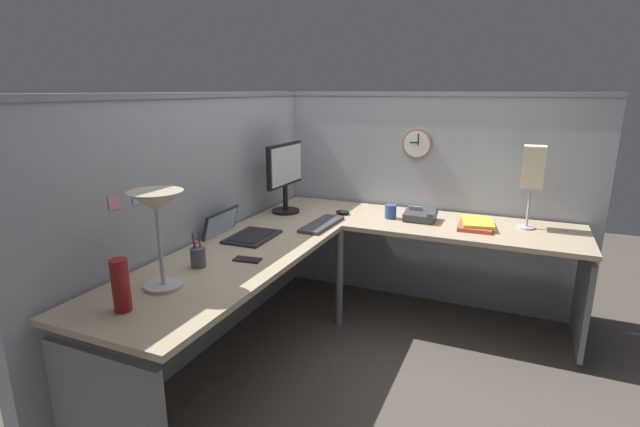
% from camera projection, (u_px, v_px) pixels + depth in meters
% --- Properties ---
extents(ground_plane, '(6.80, 6.80, 0.00)m').
position_uv_depth(ground_plane, '(353.00, 340.00, 3.07)').
color(ground_plane, '#4C443D').
extents(cubicle_wall_back, '(2.57, 0.12, 1.58)m').
position_uv_depth(cubicle_wall_back, '(202.00, 224.00, 2.88)').
color(cubicle_wall_back, '#999EA8').
rests_on(cubicle_wall_back, ground).
extents(cubicle_wall_right, '(0.12, 2.37, 1.58)m').
position_uv_depth(cubicle_wall_right, '(426.00, 199.00, 3.54)').
color(cubicle_wall_right, '#999EA8').
rests_on(cubicle_wall_right, ground).
extents(desk, '(2.35, 2.15, 0.73)m').
position_uv_depth(desk, '(354.00, 258.00, 2.76)').
color(desk, tan).
rests_on(desk, ground).
extents(monitor, '(0.46, 0.20, 0.50)m').
position_uv_depth(monitor, '(285.00, 173.00, 3.32)').
color(monitor, black).
rests_on(monitor, desk).
extents(laptop, '(0.35, 0.39, 0.22)m').
position_uv_depth(laptop, '(238.00, 232.00, 2.84)').
color(laptop, '#232326').
rests_on(laptop, desk).
extents(keyboard, '(0.43, 0.15, 0.02)m').
position_uv_depth(keyboard, '(322.00, 224.00, 3.06)').
color(keyboard, '#38383D').
rests_on(keyboard, desk).
extents(computer_mouse, '(0.06, 0.10, 0.03)m').
position_uv_depth(computer_mouse, '(343.00, 212.00, 3.33)').
color(computer_mouse, black).
rests_on(computer_mouse, desk).
extents(desk_lamp_dome, '(0.24, 0.24, 0.44)m').
position_uv_depth(desk_lamp_dome, '(157.00, 209.00, 2.02)').
color(desk_lamp_dome, '#B7BABF').
rests_on(desk_lamp_dome, desk).
extents(pen_cup, '(0.08, 0.08, 0.18)m').
position_uv_depth(pen_cup, '(198.00, 257.00, 2.34)').
color(pen_cup, '#4C4C51').
rests_on(pen_cup, desk).
extents(cell_phone, '(0.08, 0.15, 0.01)m').
position_uv_depth(cell_phone, '(247.00, 260.00, 2.44)').
color(cell_phone, black).
rests_on(cell_phone, desk).
extents(thermos_flask, '(0.07, 0.07, 0.22)m').
position_uv_depth(thermos_flask, '(121.00, 285.00, 1.86)').
color(thermos_flask, maroon).
rests_on(thermos_flask, desk).
extents(office_phone, '(0.19, 0.21, 0.11)m').
position_uv_depth(office_phone, '(421.00, 215.00, 3.17)').
color(office_phone, '#38383D').
rests_on(office_phone, desk).
extents(book_stack, '(0.30, 0.24, 0.04)m').
position_uv_depth(book_stack, '(476.00, 224.00, 3.02)').
color(book_stack, '#BF3F38').
rests_on(book_stack, desk).
extents(desk_lamp_paper, '(0.13, 0.13, 0.53)m').
position_uv_depth(desk_lamp_paper, '(533.00, 169.00, 2.91)').
color(desk_lamp_paper, '#B7BABF').
rests_on(desk_lamp_paper, desk).
extents(coffee_mug, '(0.08, 0.08, 0.10)m').
position_uv_depth(coffee_mug, '(391.00, 212.00, 3.23)').
color(coffee_mug, '#2D4C8C').
rests_on(coffee_mug, desk).
extents(wall_clock, '(0.04, 0.22, 0.22)m').
position_uv_depth(wall_clock, '(417.00, 144.00, 3.41)').
color(wall_clock, olive).
extents(pinned_note_leftmost, '(0.07, 0.00, 0.07)m').
position_uv_depth(pinned_note_leftmost, '(114.00, 202.00, 2.16)').
color(pinned_note_leftmost, pink).
extents(pinned_note_middle, '(0.09, 0.00, 0.08)m').
position_uv_depth(pinned_note_middle, '(139.00, 195.00, 2.30)').
color(pinned_note_middle, '#99B7E5').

